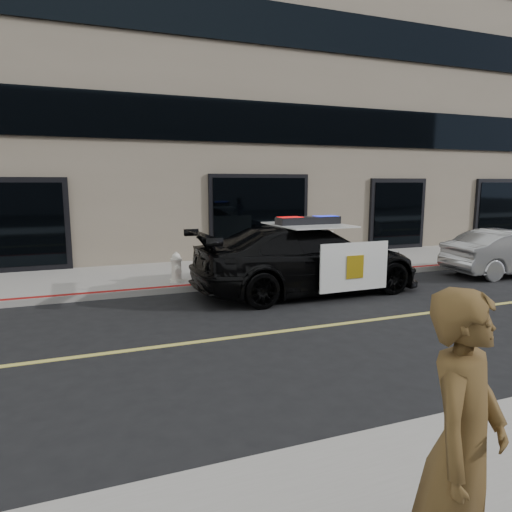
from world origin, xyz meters
name	(u,v)px	position (x,y,z in m)	size (l,w,h in m)	color
ground	(431,313)	(0.00, 0.00, 0.00)	(120.00, 120.00, 0.00)	black
sidewalk_n	(310,265)	(0.00, 5.25, 0.07)	(60.00, 3.50, 0.15)	gray
building_n	(251,95)	(0.00, 10.50, 6.00)	(60.00, 7.00, 12.00)	#756856
police_car	(308,259)	(-1.52, 2.48, 0.82)	(2.65, 5.63, 1.82)	black
fire_hydrant	(176,268)	(-4.36, 4.02, 0.50)	(0.34, 0.47, 0.75)	silver
pedestrian_a	(462,449)	(-4.51, -5.24, 1.09)	(0.82, 0.72, 1.88)	brown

